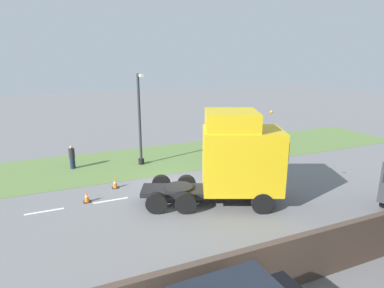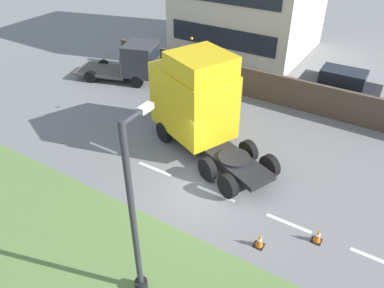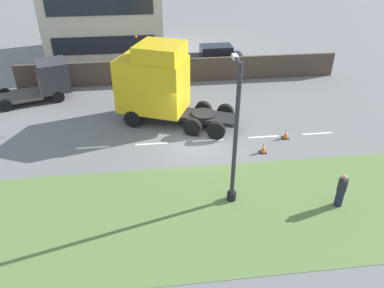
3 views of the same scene
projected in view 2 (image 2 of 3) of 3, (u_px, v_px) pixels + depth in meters
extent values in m
plane|color=slate|center=(202.00, 188.00, 16.09)|extent=(120.00, 120.00, 0.00)
cube|color=white|center=(377.00, 259.00, 12.98)|extent=(0.16, 1.80, 0.00)
cube|color=white|center=(289.00, 223.00, 14.38)|extent=(0.16, 1.80, 0.00)
cube|color=white|center=(216.00, 194.00, 15.78)|extent=(0.16, 1.80, 0.00)
cube|color=white|center=(155.00, 169.00, 17.18)|extent=(0.16, 1.80, 0.00)
cube|color=white|center=(103.00, 148.00, 18.58)|extent=(0.16, 1.80, 0.00)
cube|color=#4C3D33|center=(280.00, 90.00, 21.89)|extent=(0.25, 24.00, 1.79)
cube|color=#1E232D|center=(222.00, 38.00, 26.22)|extent=(0.08, 8.11, 1.41)
cube|color=black|center=(212.00, 144.00, 17.65)|extent=(4.08, 6.99, 0.24)
cube|color=gold|center=(193.00, 100.00, 17.78)|extent=(3.90, 4.56, 3.10)
cube|color=black|center=(172.00, 97.00, 19.49)|extent=(2.04, 0.93, 1.74)
cube|color=black|center=(171.00, 73.00, 18.72)|extent=(2.16, 0.98, 0.99)
cube|color=gold|center=(201.00, 64.00, 16.26)|extent=(3.24, 3.27, 0.90)
sphere|color=orange|center=(192.00, 38.00, 17.48)|extent=(0.14, 0.14, 0.14)
cylinder|color=black|center=(234.00, 158.00, 16.48)|extent=(1.87, 1.87, 0.12)
cylinder|color=black|center=(164.00, 132.00, 18.84)|extent=(0.71, 1.08, 1.04)
cylinder|color=black|center=(202.00, 118.00, 19.96)|extent=(0.71, 1.08, 1.04)
cylinder|color=black|center=(207.00, 169.00, 16.34)|extent=(0.71, 1.08, 1.04)
cylinder|color=black|center=(248.00, 151.00, 17.46)|extent=(0.71, 1.08, 1.04)
cylinder|color=black|center=(228.00, 186.00, 15.39)|extent=(0.71, 1.08, 1.04)
cylinder|color=black|center=(270.00, 166.00, 16.51)|extent=(0.71, 1.08, 1.04)
cube|color=#333338|center=(141.00, 59.00, 24.13)|extent=(2.65, 2.47, 1.99)
cube|color=black|center=(155.00, 54.00, 23.71)|extent=(1.83, 0.62, 0.72)
cube|color=#4C4742|center=(105.00, 70.00, 25.29)|extent=(3.14, 4.02, 0.18)
cube|color=#4C4742|center=(127.00, 62.00, 24.50)|extent=(2.10, 0.76, 1.39)
cylinder|color=black|center=(148.00, 70.00, 25.60)|extent=(0.47, 0.84, 0.80)
cylinder|color=black|center=(137.00, 82.00, 23.99)|extent=(0.47, 0.84, 0.80)
cylinder|color=black|center=(104.00, 65.00, 26.26)|extent=(0.47, 0.84, 0.80)
cylinder|color=black|center=(91.00, 77.00, 24.65)|extent=(0.47, 0.84, 0.80)
cube|color=black|center=(338.00, 91.00, 21.88)|extent=(1.88, 4.51, 1.15)
cube|color=black|center=(343.00, 77.00, 21.29)|extent=(1.56, 2.49, 0.77)
cylinder|color=black|center=(307.00, 99.00, 22.19)|extent=(0.21, 0.64, 0.64)
cylinder|color=black|center=(315.00, 88.00, 23.38)|extent=(0.21, 0.64, 0.64)
cylinder|color=black|center=(359.00, 111.00, 20.97)|extent=(0.21, 0.64, 0.64)
cylinder|color=black|center=(364.00, 99.00, 22.16)|extent=(0.21, 0.64, 0.64)
cylinder|color=black|center=(141.00, 285.00, 11.92)|extent=(0.41, 0.41, 0.40)
cylinder|color=#2D2D33|center=(133.00, 219.00, 10.25)|extent=(0.18, 0.18, 6.29)
cylinder|color=#2D2D33|center=(134.00, 116.00, 8.85)|extent=(0.90, 0.13, 0.13)
cube|color=silver|center=(146.00, 108.00, 9.17)|extent=(0.44, 0.20, 0.16)
cube|color=black|center=(259.00, 245.00, 13.47)|extent=(0.36, 0.36, 0.03)
cone|color=orange|center=(260.00, 240.00, 13.31)|extent=(0.28, 0.28, 0.55)
cylinder|color=white|center=(260.00, 239.00, 13.29)|extent=(0.17, 0.17, 0.07)
cube|color=black|center=(316.00, 241.00, 13.66)|extent=(0.36, 0.36, 0.03)
cone|color=orange|center=(318.00, 235.00, 13.49)|extent=(0.28, 0.28, 0.55)
cylinder|color=white|center=(318.00, 235.00, 13.48)|extent=(0.17, 0.17, 0.07)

